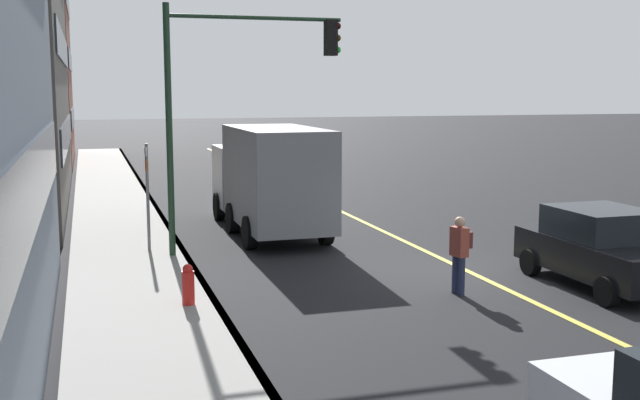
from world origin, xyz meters
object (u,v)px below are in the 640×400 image
car_black (603,248)px  pedestrian_with_backpack (460,249)px  traffic_light_mast (234,86)px  fire_hydrant (188,288)px  truck_gray (270,177)px  street_sign_post (147,190)px

car_black → pedestrian_with_backpack: 3.31m
traffic_light_mast → fire_hydrant: 6.28m
car_black → traffic_light_mast: 9.44m
truck_gray → traffic_light_mast: bearing=151.6°
truck_gray → fire_hydrant: size_ratio=7.58×
car_black → street_sign_post: bearing=56.3°
pedestrian_with_backpack → fire_hydrant: 5.60m
pedestrian_with_backpack → fire_hydrant: pedestrian_with_backpack is taller
fire_hydrant → pedestrian_with_backpack: bearing=-93.5°
pedestrian_with_backpack → truck_gray: bearing=15.5°
traffic_light_mast → street_sign_post: bearing=67.7°
traffic_light_mast → street_sign_post: traffic_light_mast is taller
car_black → street_sign_post: size_ratio=1.43×
pedestrian_with_backpack → street_sign_post: size_ratio=0.57×
truck_gray → pedestrian_with_backpack: bearing=-164.5°
pedestrian_with_backpack → traffic_light_mast: bearing=37.1°
truck_gray → pedestrian_with_backpack: 8.18m
car_black → traffic_light_mast: (5.24, 7.04, 3.47)m
truck_gray → street_sign_post: 4.22m
street_sign_post → fire_hydrant: bearing=-176.8°
truck_gray → pedestrian_with_backpack: truck_gray is taller
pedestrian_with_backpack → traffic_light_mast: traffic_light_mast is taller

